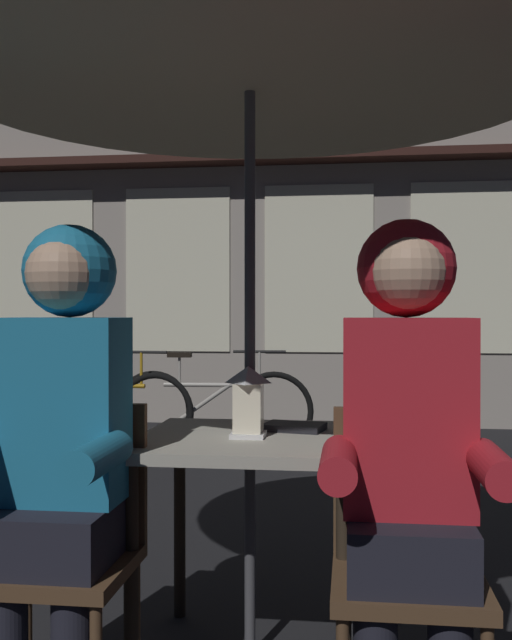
{
  "coord_description": "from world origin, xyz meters",
  "views": [
    {
      "loc": [
        0.33,
        -2.4,
        1.14
      ],
      "look_at": [
        0.0,
        0.16,
        1.12
      ],
      "focal_mm": 41.29,
      "sensor_mm": 36.0,
      "label": 1
    }
  ],
  "objects_px": {
    "chair_right": "(406,553)",
    "person_right_hooded": "(408,425)",
    "bicycle_third": "(213,408)",
    "chair_left": "(68,539)",
    "bicycle_second": "(97,409)",
    "book": "(294,427)",
    "patio_umbrella": "(250,34)",
    "person_left_hooded": "(60,419)",
    "cafe_table": "(250,466)",
    "lantern": "(248,400)"
  },
  "relations": [
    {
      "from": "chair_left",
      "to": "book",
      "type": "xyz_separation_m",
      "value": [
        0.62,
        0.49,
        0.26
      ]
    },
    {
      "from": "bicycle_second",
      "to": "book",
      "type": "distance_m",
      "value": 3.91
    },
    {
      "from": "patio_umbrella",
      "to": "chair_left",
      "type": "relative_size",
      "value": 2.66
    },
    {
      "from": "lantern",
      "to": "chair_left",
      "type": "bearing_deg",
      "value": -145.35
    },
    {
      "from": "cafe_table",
      "to": "bicycle_third",
      "type": "relative_size",
      "value": 0.44
    },
    {
      "from": "bicycle_third",
      "to": "person_left_hooded",
      "type": "bearing_deg",
      "value": -85.33
    },
    {
      "from": "cafe_table",
      "to": "bicycle_second",
      "type": "bearing_deg",
      "value": 116.69
    },
    {
      "from": "bicycle_second",
      "to": "bicycle_third",
      "type": "bearing_deg",
      "value": 8.44
    },
    {
      "from": "chair_right",
      "to": "bicycle_third",
      "type": "height_order",
      "value": "chair_right"
    },
    {
      "from": "cafe_table",
      "to": "person_right_hooded",
      "type": "distance_m",
      "value": 0.67
    },
    {
      "from": "bicycle_third",
      "to": "book",
      "type": "height_order",
      "value": "bicycle_third"
    },
    {
      "from": "lantern",
      "to": "bicycle_third",
      "type": "distance_m",
      "value": 3.82
    },
    {
      "from": "patio_umbrella",
      "to": "bicycle_second",
      "type": "relative_size",
      "value": 1.38
    },
    {
      "from": "chair_left",
      "to": "person_right_hooded",
      "type": "distance_m",
      "value": 1.03
    },
    {
      "from": "chair_left",
      "to": "lantern",
      "type": "bearing_deg",
      "value": 34.65
    },
    {
      "from": "chair_right",
      "to": "person_right_hooded",
      "type": "relative_size",
      "value": 0.62
    },
    {
      "from": "person_right_hooded",
      "to": "bicycle_second",
      "type": "xyz_separation_m",
      "value": [
        -2.25,
        3.94,
        -0.5
      ]
    },
    {
      "from": "bicycle_second",
      "to": "bicycle_third",
      "type": "height_order",
      "value": "same"
    },
    {
      "from": "person_right_hooded",
      "to": "chair_right",
      "type": "bearing_deg",
      "value": 90.0
    },
    {
      "from": "lantern",
      "to": "bicycle_third",
      "type": "height_order",
      "value": "lantern"
    },
    {
      "from": "cafe_table",
      "to": "patio_umbrella",
      "type": "xyz_separation_m",
      "value": [
        0.0,
        0.0,
        1.42
      ]
    },
    {
      "from": "bicycle_third",
      "to": "book",
      "type": "xyz_separation_m",
      "value": [
        0.95,
        -3.54,
        0.41
      ]
    },
    {
      "from": "person_left_hooded",
      "to": "bicycle_second",
      "type": "distance_m",
      "value": 4.18
    },
    {
      "from": "bicycle_second",
      "to": "bicycle_third",
      "type": "relative_size",
      "value": 1.0
    },
    {
      "from": "patio_umbrella",
      "to": "bicycle_second",
      "type": "distance_m",
      "value": 4.29
    },
    {
      "from": "bicycle_second",
      "to": "book",
      "type": "height_order",
      "value": "bicycle_second"
    },
    {
      "from": "patio_umbrella",
      "to": "bicycle_third",
      "type": "height_order",
      "value": "patio_umbrella"
    },
    {
      "from": "chair_left",
      "to": "person_right_hooded",
      "type": "height_order",
      "value": "person_right_hooded"
    },
    {
      "from": "chair_left",
      "to": "book",
      "type": "bearing_deg",
      "value": 38.39
    },
    {
      "from": "chair_right",
      "to": "person_right_hooded",
      "type": "xyz_separation_m",
      "value": [
        0.0,
        -0.06,
        0.36
      ]
    },
    {
      "from": "patio_umbrella",
      "to": "lantern",
      "type": "distance_m",
      "value": 1.2
    },
    {
      "from": "bicycle_second",
      "to": "chair_right",
      "type": "bearing_deg",
      "value": -59.95
    },
    {
      "from": "bicycle_third",
      "to": "chair_left",
      "type": "bearing_deg",
      "value": -85.27
    },
    {
      "from": "patio_umbrella",
      "to": "person_left_hooded",
      "type": "xyz_separation_m",
      "value": [
        -0.48,
        -0.43,
        -1.21
      ]
    },
    {
      "from": "chair_left",
      "to": "chair_right",
      "type": "bearing_deg",
      "value": 0.0
    },
    {
      "from": "book",
      "to": "person_right_hooded",
      "type": "bearing_deg",
      "value": -45.7
    },
    {
      "from": "chair_left",
      "to": "bicycle_second",
      "type": "distance_m",
      "value": 4.09
    },
    {
      "from": "person_left_hooded",
      "to": "bicycle_second",
      "type": "bearing_deg",
      "value": 108.09
    },
    {
      "from": "patio_umbrella",
      "to": "bicycle_second",
      "type": "bearing_deg",
      "value": 116.69
    },
    {
      "from": "cafe_table",
      "to": "bicycle_third",
      "type": "bearing_deg",
      "value": 102.54
    },
    {
      "from": "chair_right",
      "to": "lantern",
      "type": "bearing_deg",
      "value": 145.41
    },
    {
      "from": "person_left_hooded",
      "to": "bicycle_third",
      "type": "height_order",
      "value": "person_left_hooded"
    },
    {
      "from": "lantern",
      "to": "person_left_hooded",
      "type": "xyz_separation_m",
      "value": [
        -0.48,
        -0.39,
        -0.01
      ]
    },
    {
      "from": "bicycle_third",
      "to": "book",
      "type": "bearing_deg",
      "value": -74.96
    },
    {
      "from": "chair_right",
      "to": "patio_umbrella",
      "type": "bearing_deg",
      "value": 142.45
    },
    {
      "from": "lantern",
      "to": "chair_right",
      "type": "bearing_deg",
      "value": -34.59
    },
    {
      "from": "chair_left",
      "to": "bicycle_second",
      "type": "bearing_deg",
      "value": 108.33
    },
    {
      "from": "chair_left",
      "to": "chair_right",
      "type": "relative_size",
      "value": 1.0
    },
    {
      "from": "lantern",
      "to": "person_left_hooded",
      "type": "height_order",
      "value": "person_left_hooded"
    },
    {
      "from": "bicycle_second",
      "to": "book",
      "type": "bearing_deg",
      "value": -60.72
    }
  ]
}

